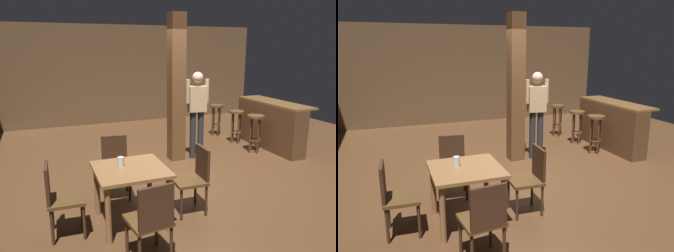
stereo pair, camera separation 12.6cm
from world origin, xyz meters
TOP-DOWN VIEW (x-y plane):
  - ground_plane at (0.00, 0.00)m, footprint 10.80×10.80m
  - wall_back at (0.00, 4.50)m, footprint 8.00×0.10m
  - pillar at (-0.06, 0.80)m, footprint 0.28×0.28m
  - dining_table at (-1.55, -1.26)m, footprint 0.87×0.87m
  - chair_south at (-1.57, -2.12)m, footprint 0.46×0.46m
  - chair_west at (-2.40, -1.24)m, footprint 0.44×0.44m
  - chair_east at (-0.68, -1.28)m, footprint 0.44×0.44m
  - chair_north at (-1.55, -0.40)m, footprint 0.47×0.47m
  - napkin_cup at (-1.64, -1.16)m, footprint 0.08×0.08m
  - standing_person at (0.35, 0.72)m, footprint 0.47×0.25m
  - bar_counter at (2.16, 0.75)m, footprint 0.56×1.90m
  - bar_stool_near at (1.65, 0.57)m, footprint 0.35×0.35m
  - bar_stool_mid at (1.67, 1.32)m, footprint 0.34×0.34m
  - bar_stool_far at (1.57, 2.06)m, footprint 0.32×0.32m

SIDE VIEW (x-z plane):
  - ground_plane at x=0.00m, z-range 0.00..0.00m
  - chair_south at x=-1.57m, z-range 0.06..0.95m
  - chair_west at x=-2.40m, z-range 0.06..0.95m
  - chair_east at x=-0.68m, z-range 0.06..0.95m
  - chair_north at x=-1.55m, z-range 0.06..0.95m
  - bar_counter at x=2.16m, z-range 0.01..1.04m
  - bar_stool_mid at x=1.67m, z-range 0.19..0.95m
  - bar_stool_far at x=1.57m, z-range 0.18..0.97m
  - bar_stool_near at x=1.65m, z-range 0.20..1.00m
  - dining_table at x=-1.55m, z-range 0.23..0.97m
  - napkin_cup at x=-1.64m, z-range 0.74..0.86m
  - standing_person at x=0.35m, z-range 0.14..1.86m
  - wall_back at x=0.00m, z-range 0.00..2.80m
  - pillar at x=-0.06m, z-range 0.00..2.80m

